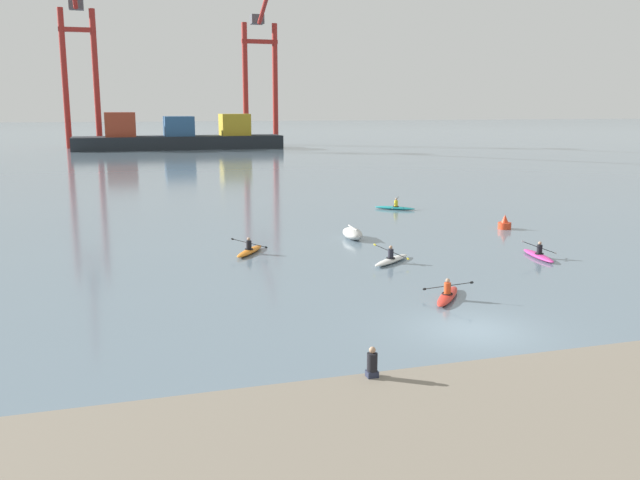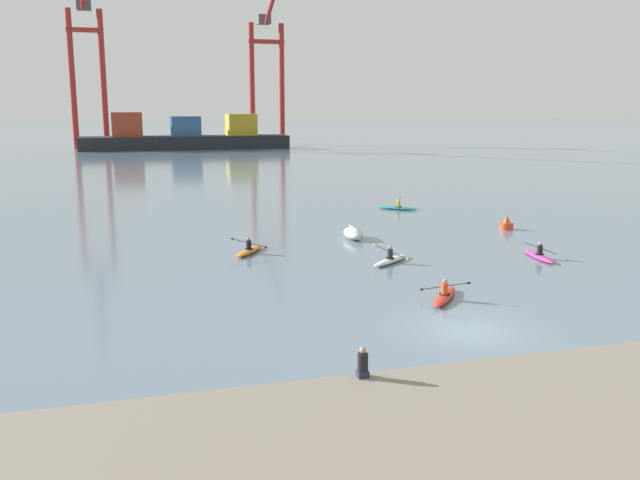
% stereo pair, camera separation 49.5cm
% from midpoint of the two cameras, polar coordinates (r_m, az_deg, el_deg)
% --- Properties ---
extents(ground_plane, '(800.00, 800.00, 0.00)m').
position_cam_midpoint_polar(ground_plane, '(26.25, 12.99, -7.47)').
color(ground_plane, slate).
extents(container_barge, '(41.03, 8.44, 7.33)m').
position_cam_midpoint_polar(container_barge, '(140.13, -11.20, 8.54)').
color(container_barge, '#1E2328').
rests_on(container_barge, ground).
extents(gantry_crane_west, '(7.18, 17.75, 41.22)m').
position_cam_midpoint_polar(gantry_crane_west, '(148.44, -19.03, 14.69)').
color(gantry_crane_west, maroon).
rests_on(gantry_crane_west, ground).
extents(gantry_crane_west_mid, '(7.98, 16.51, 33.44)m').
position_cam_midpoint_polar(gantry_crane_west_mid, '(155.04, -4.40, 14.52)').
color(gantry_crane_west_mid, maroon).
rests_on(gantry_crane_west_mid, ground).
extents(capsized_dinghy, '(1.29, 2.67, 0.76)m').
position_cam_midpoint_polar(capsized_dinghy, '(43.09, 3.15, 0.55)').
color(capsized_dinghy, beige).
rests_on(capsized_dinghy, ground).
extents(channel_buoy, '(0.90, 0.90, 1.00)m').
position_cam_midpoint_polar(channel_buoy, '(48.24, 15.75, 1.29)').
color(channel_buoy, red).
rests_on(channel_buoy, ground).
extents(kayak_magenta, '(2.16, 3.45, 1.05)m').
position_cam_midpoint_polar(kayak_magenta, '(39.46, 18.32, -1.25)').
color(kayak_magenta, '#C13384').
rests_on(kayak_magenta, ground).
extents(kayak_teal, '(3.04, 2.57, 1.08)m').
position_cam_midpoint_polar(kayak_teal, '(55.84, 6.81, 2.73)').
color(kayak_teal, teal).
rests_on(kayak_teal, ground).
extents(kayak_orange, '(2.37, 3.17, 0.95)m').
position_cam_midpoint_polar(kayak_orange, '(39.03, -5.61, -0.87)').
color(kayak_orange, orange).
rests_on(kayak_orange, ground).
extents(kayak_white, '(3.04, 2.58, 0.95)m').
position_cam_midpoint_polar(kayak_white, '(36.68, 6.37, -1.66)').
color(kayak_white, silver).
rests_on(kayak_white, ground).
extents(kayak_red, '(2.58, 3.04, 0.95)m').
position_cam_midpoint_polar(kayak_red, '(30.10, 10.95, -4.64)').
color(kayak_red, red).
rests_on(kayak_red, ground).
extents(seated_onlooker, '(0.32, 0.30, 0.90)m').
position_cam_midpoint_polar(seated_onlooker, '(19.37, 4.37, -10.38)').
color(seated_onlooker, '#23283D').
rests_on(seated_onlooker, stone_quay).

